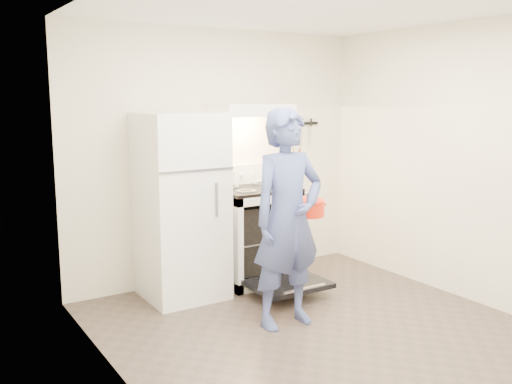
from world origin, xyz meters
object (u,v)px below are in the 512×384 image
(refrigerator, at_px, (181,206))
(dutch_oven, at_px, (308,209))
(stove_body, at_px, (254,236))
(person, at_px, (288,219))
(tea_kettle, at_px, (222,173))

(refrigerator, bearing_deg, dutch_oven, -47.22)
(stove_body, xyz_separation_m, dutch_oven, (-0.01, -0.89, 0.43))
(person, bearing_deg, stove_body, 70.74)
(refrigerator, relative_size, stove_body, 1.85)
(refrigerator, height_order, dutch_oven, refrigerator)
(stove_body, relative_size, person, 0.52)
(stove_body, xyz_separation_m, tea_kettle, (-0.24, 0.22, 0.63))
(person, relative_size, dutch_oven, 5.00)
(refrigerator, xyz_separation_m, dutch_oven, (0.80, -0.86, 0.04))
(stove_body, relative_size, dutch_oven, 2.62)
(stove_body, height_order, dutch_oven, dutch_oven)
(stove_body, bearing_deg, person, -108.72)
(tea_kettle, relative_size, dutch_oven, 0.79)
(stove_body, distance_m, tea_kettle, 0.71)
(dutch_oven, bearing_deg, person, -150.10)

